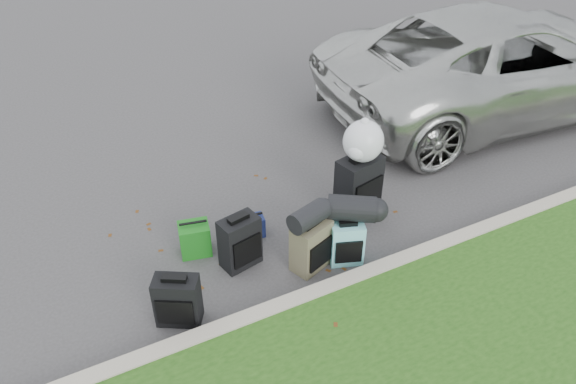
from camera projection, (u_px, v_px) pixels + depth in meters
name	position (u px, v px, depth m)	size (l,w,h in m)	color
ground	(303.00, 235.00, 6.79)	(120.00, 120.00, 0.00)	#383535
curb	(347.00, 283.00, 6.02)	(120.00, 0.18, 0.15)	#9E937F
suv	(502.00, 61.00, 9.07)	(2.77, 6.02, 1.67)	#B7B7B2
suitcase_small_black	(178.00, 300.00, 5.54)	(0.44, 0.24, 0.55)	black
suitcase_large_black_left	(240.00, 242.00, 6.21)	(0.43, 0.26, 0.62)	black
suitcase_olive	(311.00, 246.00, 6.18)	(0.43, 0.27, 0.59)	#46422E
suitcase_teal	(347.00, 243.00, 6.27)	(0.37, 0.22, 0.52)	#5AAFB2
suitcase_large_black_right	(358.00, 187.00, 6.91)	(0.54, 0.33, 0.81)	black
tote_green	(195.00, 239.00, 6.43)	(0.34, 0.28, 0.39)	#176A17
tote_navy	(254.00, 226.00, 6.72)	(0.25, 0.19, 0.26)	navy
duffel_left	(309.00, 217.00, 5.93)	(0.24, 0.24, 0.44)	black
duffel_right	(352.00, 208.00, 6.12)	(0.29, 0.29, 0.52)	black
trash_bag	(363.00, 141.00, 6.54)	(0.49, 0.49, 0.49)	silver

